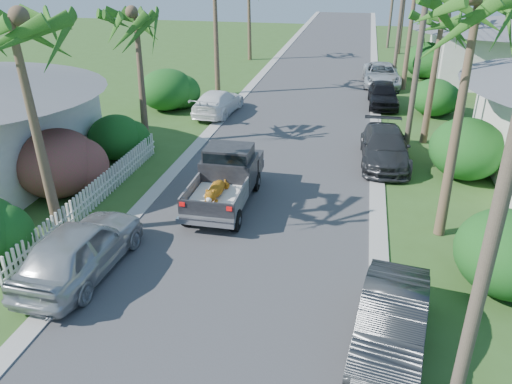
% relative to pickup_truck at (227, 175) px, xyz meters
% --- Properties ---
extents(ground, '(120.00, 120.00, 0.00)m').
position_rel_pickup_truck_xyz_m(ground, '(1.32, -6.86, -1.01)').
color(ground, '#335520').
rests_on(ground, ground).
extents(road, '(8.00, 100.00, 0.02)m').
position_rel_pickup_truck_xyz_m(road, '(1.32, 18.14, -1.00)').
color(road, '#38383A').
rests_on(road, ground).
extents(curb_left, '(0.60, 100.00, 0.06)m').
position_rel_pickup_truck_xyz_m(curb_left, '(-2.98, 18.14, -0.98)').
color(curb_left, '#A5A39E').
rests_on(curb_left, ground).
extents(curb_right, '(0.60, 100.00, 0.06)m').
position_rel_pickup_truck_xyz_m(curb_right, '(5.62, 18.14, -0.98)').
color(curb_right, '#A5A39E').
rests_on(curb_right, ground).
extents(pickup_truck, '(1.98, 5.12, 2.06)m').
position_rel_pickup_truck_xyz_m(pickup_truck, '(0.00, 0.00, 0.00)').
color(pickup_truck, black).
rests_on(pickup_truck, ground).
extents(parked_car_rn, '(2.08, 4.50, 1.43)m').
position_rel_pickup_truck_xyz_m(parked_car_rn, '(5.78, -6.90, -0.30)').
color(parked_car_rn, '#27292B').
rests_on(parked_car_rn, ground).
extents(parked_car_rm, '(2.24, 5.14, 1.47)m').
position_rel_pickup_truck_xyz_m(parked_car_rm, '(5.91, 5.05, -0.27)').
color(parked_car_rm, '#27292C').
rests_on(parked_car_rm, ground).
extents(parked_car_rf, '(1.88, 4.39, 1.48)m').
position_rel_pickup_truck_xyz_m(parked_car_rf, '(6.03, 14.48, -0.27)').
color(parked_car_rf, black).
rests_on(parked_car_rf, ground).
extents(parked_car_rd, '(2.70, 5.47, 1.49)m').
position_rel_pickup_truck_xyz_m(parked_car_rd, '(6.01, 20.01, -0.26)').
color(parked_car_rd, silver).
rests_on(parked_car_rd, ground).
extents(parked_car_ln, '(2.15, 4.92, 1.65)m').
position_rel_pickup_truck_xyz_m(parked_car_ln, '(-2.93, -5.59, -0.18)').
color(parked_car_ln, '#AEB1B5').
rests_on(parked_car_ln, ground).
extents(parked_car_lf, '(2.35, 4.90, 1.38)m').
position_rel_pickup_truck_xyz_m(parked_car_lf, '(-3.42, 10.80, -0.32)').
color(parked_car_lf, white).
rests_on(parked_car_lf, ground).
extents(palm_l_a, '(4.40, 4.40, 8.20)m').
position_rel_pickup_truck_xyz_m(palm_l_a, '(-4.88, -3.86, 5.92)').
color(palm_l_a, brown).
rests_on(palm_l_a, ground).
extents(palm_l_b, '(4.40, 4.40, 7.40)m').
position_rel_pickup_truck_xyz_m(palm_l_b, '(-5.48, 5.14, 5.14)').
color(palm_l_b, brown).
rests_on(palm_l_b, ground).
extents(palm_r_b, '(4.40, 4.40, 7.20)m').
position_rel_pickup_truck_xyz_m(palm_r_b, '(7.92, 8.14, 4.94)').
color(palm_r_b, brown).
rests_on(palm_r_b, ground).
extents(shrub_l_b, '(3.00, 3.30, 2.60)m').
position_rel_pickup_truck_xyz_m(shrub_l_b, '(-6.48, -0.86, 0.29)').
color(shrub_l_b, '#C31B47').
rests_on(shrub_l_b, ground).
extents(shrub_l_c, '(2.40, 2.64, 2.00)m').
position_rel_pickup_truck_xyz_m(shrub_l_c, '(-6.08, 3.14, -0.01)').
color(shrub_l_c, '#194B15').
rests_on(shrub_l_c, ground).
extents(shrub_l_d, '(3.20, 3.52, 2.40)m').
position_rel_pickup_truck_xyz_m(shrub_l_d, '(-6.68, 11.14, 0.19)').
color(shrub_l_d, '#194B15').
rests_on(shrub_l_d, ground).
extents(shrub_r_a, '(2.80, 3.08, 2.30)m').
position_rel_pickup_truck_xyz_m(shrub_r_a, '(8.92, -3.86, 0.14)').
color(shrub_r_a, '#194B15').
rests_on(shrub_r_a, ground).
extents(shrub_r_b, '(3.00, 3.30, 2.50)m').
position_rel_pickup_truck_xyz_m(shrub_r_b, '(9.12, 4.14, 0.24)').
color(shrub_r_b, '#194B15').
rests_on(shrub_r_b, ground).
extents(shrub_r_c, '(2.60, 2.86, 2.10)m').
position_rel_pickup_truck_xyz_m(shrub_r_c, '(8.82, 13.14, 0.04)').
color(shrub_r_c, '#194B15').
rests_on(shrub_r_c, ground).
extents(shrub_r_d, '(3.20, 3.52, 2.60)m').
position_rel_pickup_truck_xyz_m(shrub_r_d, '(9.32, 23.14, 0.29)').
color(shrub_r_d, '#194B15').
rests_on(shrub_r_d, ground).
extents(picket_fence, '(0.10, 11.00, 1.00)m').
position_rel_pickup_truck_xyz_m(picket_fence, '(-4.68, -1.36, -0.51)').
color(picket_fence, white).
rests_on(picket_fence, ground).
extents(house_right_far, '(9.00, 8.00, 4.60)m').
position_rel_pickup_truck_xyz_m(house_right_far, '(14.32, 23.14, 1.11)').
color(house_right_far, silver).
rests_on(house_right_far, ground).
extents(utility_pole_a, '(1.60, 0.26, 9.00)m').
position_rel_pickup_truck_xyz_m(utility_pole_a, '(6.92, -8.86, 3.59)').
color(utility_pole_a, brown).
rests_on(utility_pole_a, ground).
extents(utility_pole_b, '(1.60, 0.26, 9.00)m').
position_rel_pickup_truck_xyz_m(utility_pole_b, '(6.92, 6.14, 3.59)').
color(utility_pole_b, brown).
rests_on(utility_pole_b, ground).
extents(utility_pole_c, '(1.60, 0.26, 9.00)m').
position_rel_pickup_truck_xyz_m(utility_pole_c, '(6.92, 21.14, 3.59)').
color(utility_pole_c, brown).
rests_on(utility_pole_c, ground).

